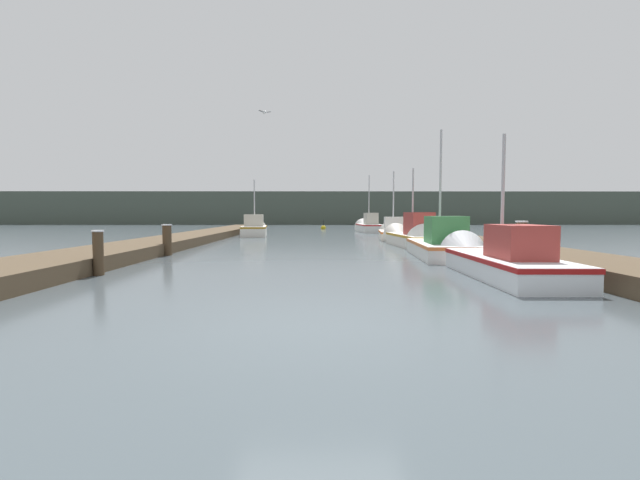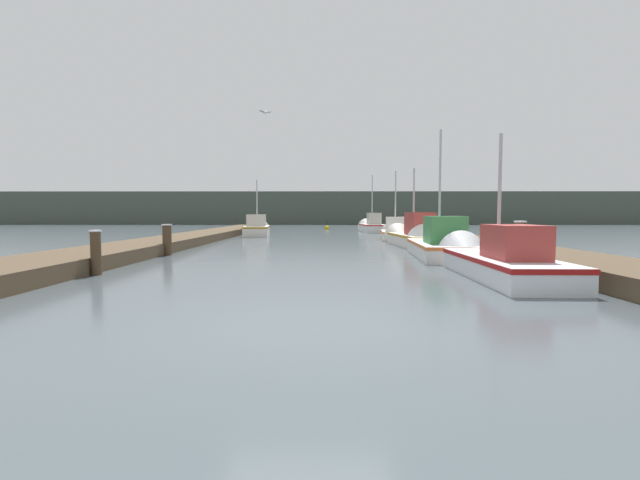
{
  "view_description": "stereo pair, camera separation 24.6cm",
  "coord_description": "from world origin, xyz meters",
  "px_view_note": "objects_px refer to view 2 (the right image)",
  "views": [
    {
      "loc": [
        -0.04,
        -5.58,
        1.5
      ],
      "look_at": [
        0.1,
        11.71,
        0.42
      ],
      "focal_mm": 24.0,
      "sensor_mm": 36.0,
      "label": 1
    },
    {
      "loc": [
        0.21,
        -5.58,
        1.5
      ],
      "look_at": [
        0.1,
        11.71,
        0.42
      ],
      "focal_mm": 24.0,
      "sensor_mm": 36.0,
      "label": 2
    }
  ],
  "objects_px": {
    "fishing_boat_5": "(371,226)",
    "mooring_piling_0": "(413,230)",
    "seagull_lead": "(265,112)",
    "fishing_boat_4": "(257,229)",
    "fishing_boat_0": "(493,259)",
    "fishing_boat_3": "(395,233)",
    "mooring_piling_3": "(520,244)",
    "mooring_piling_1": "(167,240)",
    "channel_buoy": "(327,228)",
    "fishing_boat_1": "(437,244)",
    "fishing_boat_2": "(412,236)",
    "mooring_piling_2": "(96,252)"
  },
  "relations": [
    {
      "from": "fishing_boat_4",
      "to": "mooring_piling_3",
      "type": "distance_m",
      "value": 19.84
    },
    {
      "from": "fishing_boat_0",
      "to": "fishing_boat_3",
      "type": "height_order",
      "value": "fishing_boat_3"
    },
    {
      "from": "fishing_boat_0",
      "to": "mooring_piling_0",
      "type": "relative_size",
      "value": 5.12
    },
    {
      "from": "fishing_boat_3",
      "to": "mooring_piling_3",
      "type": "distance_m",
      "value": 13.4
    },
    {
      "from": "fishing_boat_2",
      "to": "mooring_piling_0",
      "type": "distance_m",
      "value": 4.82
    },
    {
      "from": "fishing_boat_3",
      "to": "mooring_piling_0",
      "type": "xyz_separation_m",
      "value": [
        0.91,
        -0.64,
        0.16
      ]
    },
    {
      "from": "fishing_boat_0",
      "to": "mooring_piling_0",
      "type": "height_order",
      "value": "fishing_boat_0"
    },
    {
      "from": "fishing_boat_2",
      "to": "fishing_boat_4",
      "type": "xyz_separation_m",
      "value": [
        -8.59,
        9.21,
        0.02
      ]
    },
    {
      "from": "mooring_piling_0",
      "to": "channel_buoy",
      "type": "height_order",
      "value": "mooring_piling_0"
    },
    {
      "from": "mooring_piling_1",
      "to": "seagull_lead",
      "type": "xyz_separation_m",
      "value": [
        3.09,
        3.62,
        5.33
      ]
    },
    {
      "from": "seagull_lead",
      "to": "mooring_piling_2",
      "type": "bearing_deg",
      "value": -139.98
    },
    {
      "from": "mooring_piling_0",
      "to": "mooring_piling_3",
      "type": "bearing_deg",
      "value": -88.71
    },
    {
      "from": "mooring_piling_1",
      "to": "channel_buoy",
      "type": "bearing_deg",
      "value": 76.66
    },
    {
      "from": "fishing_boat_4",
      "to": "fishing_boat_5",
      "type": "xyz_separation_m",
      "value": [
        8.42,
        5.82,
        -0.01
      ]
    },
    {
      "from": "fishing_boat_1",
      "to": "mooring_piling_0",
      "type": "xyz_separation_m",
      "value": [
        1.07,
        9.28,
        0.13
      ]
    },
    {
      "from": "mooring_piling_1",
      "to": "fishing_boat_5",
      "type": "bearing_deg",
      "value": 63.96
    },
    {
      "from": "mooring_piling_1",
      "to": "seagull_lead",
      "type": "distance_m",
      "value": 7.14
    },
    {
      "from": "fishing_boat_3",
      "to": "channel_buoy",
      "type": "bearing_deg",
      "value": 109.96
    },
    {
      "from": "fishing_boat_4",
      "to": "mooring_piling_0",
      "type": "bearing_deg",
      "value": -30.49
    },
    {
      "from": "fishing_boat_1",
      "to": "fishing_boat_2",
      "type": "relative_size",
      "value": 0.95
    },
    {
      "from": "mooring_piling_2",
      "to": "mooring_piling_3",
      "type": "distance_m",
      "value": 11.08
    },
    {
      "from": "fishing_boat_0",
      "to": "mooring_piling_2",
      "type": "relative_size",
      "value": 4.98
    },
    {
      "from": "fishing_boat_2",
      "to": "mooring_piling_2",
      "type": "height_order",
      "value": "fishing_boat_2"
    },
    {
      "from": "fishing_boat_0",
      "to": "mooring_piling_3",
      "type": "bearing_deg",
      "value": 48.07
    },
    {
      "from": "fishing_boat_5",
      "to": "mooring_piling_1",
      "type": "relative_size",
      "value": 4.68
    },
    {
      "from": "fishing_boat_5",
      "to": "mooring_piling_3",
      "type": "relative_size",
      "value": 4.01
    },
    {
      "from": "fishing_boat_2",
      "to": "channel_buoy",
      "type": "relative_size",
      "value": 6.06
    },
    {
      "from": "fishing_boat_3",
      "to": "channel_buoy",
      "type": "distance_m",
      "value": 15.83
    },
    {
      "from": "fishing_boat_4",
      "to": "mooring_piling_3",
      "type": "bearing_deg",
      "value": -65.48
    },
    {
      "from": "fishing_boat_1",
      "to": "channel_buoy",
      "type": "bearing_deg",
      "value": 102.54
    },
    {
      "from": "fishing_boat_5",
      "to": "mooring_piling_0",
      "type": "distance_m",
      "value": 10.39
    },
    {
      "from": "mooring_piling_1",
      "to": "channel_buoy",
      "type": "distance_m",
      "value": 25.94
    },
    {
      "from": "fishing_boat_1",
      "to": "mooring_piling_3",
      "type": "distance_m",
      "value": 3.69
    },
    {
      "from": "fishing_boat_5",
      "to": "fishing_boat_3",
      "type": "bearing_deg",
      "value": -92.32
    },
    {
      "from": "mooring_piling_0",
      "to": "mooring_piling_3",
      "type": "height_order",
      "value": "mooring_piling_3"
    },
    {
      "from": "fishing_boat_5",
      "to": "seagull_lead",
      "type": "bearing_deg",
      "value": -116.04
    },
    {
      "from": "fishing_boat_0",
      "to": "channel_buoy",
      "type": "xyz_separation_m",
      "value": [
        -3.77,
        30.08,
        -0.24
      ]
    },
    {
      "from": "fishing_boat_0",
      "to": "mooring_piling_2",
      "type": "height_order",
      "value": "fishing_boat_0"
    },
    {
      "from": "fishing_boat_4",
      "to": "fishing_boat_3",
      "type": "bearing_deg",
      "value": -29.34
    },
    {
      "from": "mooring_piling_0",
      "to": "fishing_boat_1",
      "type": "bearing_deg",
      "value": -96.58
    },
    {
      "from": "seagull_lead",
      "to": "fishing_boat_4",
      "type": "bearing_deg",
      "value": 70.41
    },
    {
      "from": "fishing_boat_1",
      "to": "fishing_boat_5",
      "type": "bearing_deg",
      "value": 94.56
    },
    {
      "from": "mooring_piling_3",
      "to": "seagull_lead",
      "type": "distance_m",
      "value": 11.86
    },
    {
      "from": "mooring_piling_3",
      "to": "channel_buoy",
      "type": "relative_size",
      "value": 1.34
    },
    {
      "from": "fishing_boat_2",
      "to": "fishing_boat_5",
      "type": "height_order",
      "value": "fishing_boat_5"
    },
    {
      "from": "fishing_boat_2",
      "to": "mooring_piling_3",
      "type": "distance_m",
      "value": 8.1
    },
    {
      "from": "fishing_boat_3",
      "to": "mooring_piling_0",
      "type": "relative_size",
      "value": 4.39
    },
    {
      "from": "fishing_boat_3",
      "to": "fishing_boat_5",
      "type": "distance_m",
      "value": 9.68
    },
    {
      "from": "fishing_boat_0",
      "to": "fishing_boat_5",
      "type": "bearing_deg",
      "value": 91.34
    },
    {
      "from": "fishing_boat_5",
      "to": "mooring_piling_0",
      "type": "xyz_separation_m",
      "value": [
        1.19,
        -10.32,
        0.08
      ]
    }
  ]
}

